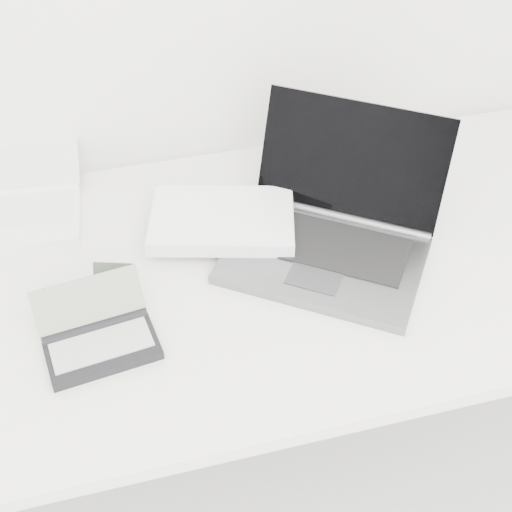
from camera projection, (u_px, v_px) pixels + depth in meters
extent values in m
cube|color=white|center=(265.00, 268.00, 1.43)|extent=(1.60, 0.80, 0.03)
cylinder|color=silver|center=(481.00, 233.00, 2.07)|extent=(0.04, 0.04, 0.70)
cube|color=slate|center=(323.00, 261.00, 1.41)|extent=(0.46, 0.44, 0.02)
cube|color=black|center=(329.00, 245.00, 1.43)|extent=(0.34, 0.30, 0.00)
cube|color=black|center=(352.00, 161.00, 1.45)|extent=(0.37, 0.30, 0.23)
cylinder|color=slate|center=(341.00, 217.00, 1.49)|extent=(0.32, 0.24, 0.02)
cube|color=#383B3D|center=(314.00, 278.00, 1.36)|extent=(0.12, 0.11, 0.00)
cube|color=silver|center=(222.00, 220.00, 1.46)|extent=(0.33, 0.27, 0.03)
cube|color=white|center=(222.00, 214.00, 1.45)|extent=(0.33, 0.26, 0.00)
cube|color=white|center=(17.00, 221.00, 1.50)|extent=(0.28, 0.20, 0.02)
cube|color=silver|center=(17.00, 212.00, 1.51)|extent=(0.24, 0.13, 0.00)
cube|color=silver|center=(19.00, 160.00, 1.60)|extent=(0.27, 0.18, 0.07)
cylinder|color=white|center=(19.00, 192.00, 1.56)|extent=(0.26, 0.04, 0.02)
cube|color=#BCBCC1|center=(111.00, 303.00, 1.33)|extent=(0.09, 0.08, 0.01)
cube|color=silver|center=(110.00, 301.00, 1.33)|extent=(0.07, 0.05, 0.00)
cube|color=#919E90|center=(113.00, 276.00, 1.34)|extent=(0.08, 0.05, 0.05)
cylinder|color=#BCBCC1|center=(113.00, 290.00, 1.35)|extent=(0.07, 0.03, 0.01)
cube|color=black|center=(103.00, 351.00, 1.24)|extent=(0.20, 0.13, 0.02)
cube|color=#9B9B9B|center=(101.00, 345.00, 1.24)|extent=(0.18, 0.09, 0.00)
cube|color=slate|center=(89.00, 302.00, 1.26)|extent=(0.20, 0.08, 0.08)
cylinder|color=black|center=(96.00, 327.00, 1.27)|extent=(0.19, 0.04, 0.02)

